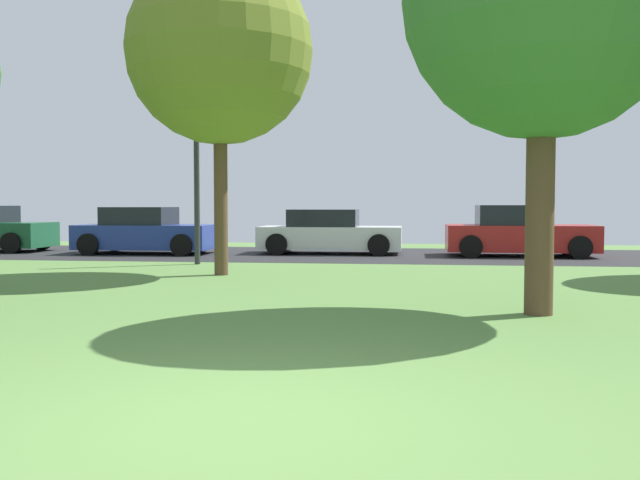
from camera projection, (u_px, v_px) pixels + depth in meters
ground_plane at (240, 420)px, 4.88m from camera, size 44.00×44.00×0.00m
road_strip at (371, 255)px, 20.72m from camera, size 44.00×6.40×0.01m
oak_tree_left at (543, 0)px, 9.32m from camera, size 3.75×3.75×6.12m
oak_tree_center at (220, 51)px, 14.61m from camera, size 3.91×3.91×6.65m
parked_car_blue at (145, 232)px, 21.20m from camera, size 4.04×2.05×1.41m
parked_car_white at (329, 233)px, 21.21m from camera, size 4.27×1.94×1.34m
parked_car_red at (518, 233)px, 20.17m from camera, size 4.18×2.06×1.47m
street_lamp_post at (197, 174)px, 17.38m from camera, size 0.14×0.14×4.50m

